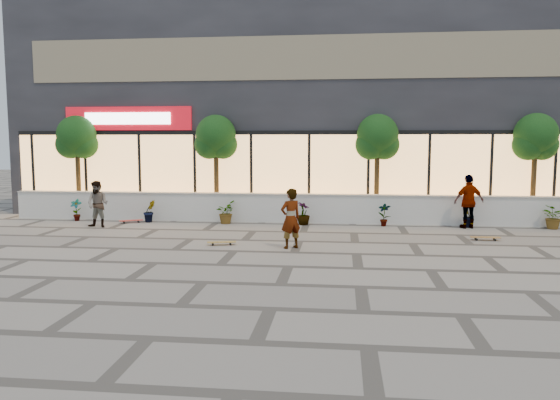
# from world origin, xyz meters

# --- Properties ---
(ground) EXTENTS (80.00, 80.00, 0.00)m
(ground) POSITION_xyz_m (0.00, 0.00, 0.00)
(ground) COLOR gray
(ground) RESTS_ON ground
(planter_wall) EXTENTS (22.00, 0.42, 1.04)m
(planter_wall) POSITION_xyz_m (0.00, 7.00, 0.52)
(planter_wall) COLOR white
(planter_wall) RESTS_ON ground
(retail_building) EXTENTS (24.00, 9.17, 8.50)m
(retail_building) POSITION_xyz_m (-0.00, 12.49, 4.25)
(retail_building) COLOR #232328
(retail_building) RESTS_ON ground
(shrub_a) EXTENTS (0.43, 0.29, 0.81)m
(shrub_a) POSITION_xyz_m (-8.50, 6.45, 0.41)
(shrub_a) COLOR #133C13
(shrub_a) RESTS_ON ground
(shrub_b) EXTENTS (0.57, 0.57, 0.81)m
(shrub_b) POSITION_xyz_m (-5.70, 6.45, 0.41)
(shrub_b) COLOR #133C13
(shrub_b) RESTS_ON ground
(shrub_c) EXTENTS (0.68, 0.77, 0.81)m
(shrub_c) POSITION_xyz_m (-2.90, 6.45, 0.41)
(shrub_c) COLOR #133C13
(shrub_c) RESTS_ON ground
(shrub_d) EXTENTS (0.64, 0.64, 0.81)m
(shrub_d) POSITION_xyz_m (-0.10, 6.45, 0.41)
(shrub_d) COLOR #133C13
(shrub_d) RESTS_ON ground
(shrub_e) EXTENTS (0.46, 0.35, 0.81)m
(shrub_e) POSITION_xyz_m (2.70, 6.45, 0.41)
(shrub_e) COLOR #133C13
(shrub_e) RESTS_ON ground
(shrub_f) EXTENTS (0.55, 0.57, 0.81)m
(shrub_f) POSITION_xyz_m (5.50, 6.45, 0.41)
(shrub_f) COLOR #133C13
(shrub_f) RESTS_ON ground
(shrub_g) EXTENTS (0.77, 0.84, 0.81)m
(shrub_g) POSITION_xyz_m (8.30, 6.45, 0.41)
(shrub_g) COLOR #133C13
(shrub_g) RESTS_ON ground
(tree_west) EXTENTS (1.60, 1.50, 3.92)m
(tree_west) POSITION_xyz_m (-9.00, 7.70, 2.99)
(tree_west) COLOR #49331A
(tree_west) RESTS_ON ground
(tree_midwest) EXTENTS (1.60, 1.50, 3.92)m
(tree_midwest) POSITION_xyz_m (-3.50, 7.70, 2.99)
(tree_midwest) COLOR #49331A
(tree_midwest) RESTS_ON ground
(tree_mideast) EXTENTS (1.60, 1.50, 3.92)m
(tree_mideast) POSITION_xyz_m (2.50, 7.70, 2.99)
(tree_mideast) COLOR #49331A
(tree_mideast) RESTS_ON ground
(tree_east) EXTENTS (1.60, 1.50, 3.92)m
(tree_east) POSITION_xyz_m (8.00, 7.70, 2.99)
(tree_east) COLOR #49331A
(tree_east) RESTS_ON ground
(skater_center) EXTENTS (0.72, 0.67, 1.65)m
(skater_center) POSITION_xyz_m (-0.15, 2.20, 0.83)
(skater_center) COLOR white
(skater_center) RESTS_ON ground
(skater_left) EXTENTS (0.83, 0.68, 1.59)m
(skater_left) POSITION_xyz_m (-7.03, 5.10, 0.79)
(skater_left) COLOR #9A8A63
(skater_left) RESTS_ON ground
(skater_right_near) EXTENTS (1.15, 0.76, 1.82)m
(skater_right_near) POSITION_xyz_m (5.48, 6.30, 0.91)
(skater_right_near) COLOR white
(skater_right_near) RESTS_ON ground
(skateboard_center) EXTENTS (0.84, 0.40, 0.10)m
(skateboard_center) POSITION_xyz_m (-2.14, 2.43, 0.08)
(skateboard_center) COLOR olive
(skateboard_center) RESTS_ON ground
(skateboard_left) EXTENTS (0.83, 0.58, 0.10)m
(skateboard_left) POSITION_xyz_m (-6.30, 6.20, 0.08)
(skateboard_left) COLOR red
(skateboard_left) RESTS_ON ground
(skateboard_right_near) EXTENTS (0.86, 0.23, 0.10)m
(skateboard_right_near) POSITION_xyz_m (5.49, 4.03, 0.09)
(skateboard_right_near) COLOR brown
(skateboard_right_near) RESTS_ON ground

